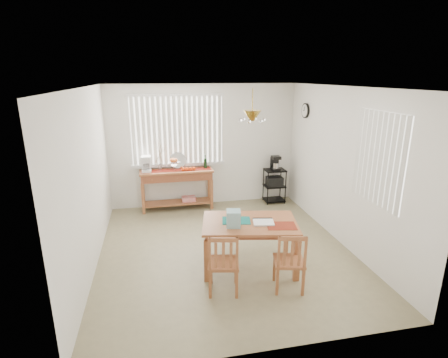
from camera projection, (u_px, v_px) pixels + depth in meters
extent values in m
cube|color=gray|center=(225.00, 250.00, 5.76)|extent=(4.00, 4.50, 0.01)
cube|color=white|center=(203.00, 146.00, 7.55)|extent=(4.00, 0.10, 2.60)
cube|color=white|center=(275.00, 240.00, 3.23)|extent=(4.00, 0.10, 2.60)
cube|color=white|center=(85.00, 182.00, 5.00)|extent=(0.10, 4.50, 2.60)
cube|color=white|center=(346.00, 167.00, 5.78)|extent=(0.10, 4.50, 2.60)
cube|color=white|center=(225.00, 83.00, 5.00)|extent=(4.00, 4.50, 0.10)
cube|color=white|center=(177.00, 131.00, 7.29)|extent=(1.90, 0.01, 1.40)
cube|color=white|center=(133.00, 132.00, 7.11)|extent=(0.07, 0.03, 1.40)
cube|color=white|center=(139.00, 132.00, 7.13)|extent=(0.07, 0.03, 1.40)
cube|color=white|center=(144.00, 132.00, 7.15)|extent=(0.07, 0.03, 1.40)
cube|color=white|center=(149.00, 132.00, 7.17)|extent=(0.07, 0.03, 1.40)
cube|color=white|center=(154.00, 131.00, 7.19)|extent=(0.07, 0.03, 1.40)
cube|color=white|center=(159.00, 131.00, 7.21)|extent=(0.07, 0.03, 1.40)
cube|color=white|center=(165.00, 131.00, 7.23)|extent=(0.07, 0.03, 1.40)
cube|color=white|center=(170.00, 131.00, 7.25)|extent=(0.07, 0.03, 1.40)
cube|color=white|center=(175.00, 131.00, 7.27)|extent=(0.07, 0.03, 1.40)
cube|color=white|center=(180.00, 131.00, 7.29)|extent=(0.07, 0.03, 1.40)
cube|color=white|center=(185.00, 130.00, 7.31)|extent=(0.07, 0.03, 1.40)
cube|color=white|center=(190.00, 130.00, 7.33)|extent=(0.07, 0.03, 1.40)
cube|color=white|center=(195.00, 130.00, 7.35)|extent=(0.07, 0.03, 1.40)
cube|color=white|center=(200.00, 130.00, 7.37)|extent=(0.07, 0.03, 1.40)
cube|color=white|center=(205.00, 130.00, 7.39)|extent=(0.07, 0.03, 1.40)
cube|color=white|center=(210.00, 130.00, 7.41)|extent=(0.07, 0.03, 1.40)
cube|color=white|center=(215.00, 130.00, 7.43)|extent=(0.07, 0.03, 1.40)
cube|color=white|center=(220.00, 129.00, 7.45)|extent=(0.07, 0.03, 1.40)
cube|color=white|center=(179.00, 165.00, 7.48)|extent=(1.98, 0.06, 0.06)
cube|color=white|center=(176.00, 95.00, 7.06)|extent=(1.98, 0.06, 0.06)
cube|color=white|center=(379.00, 159.00, 4.83)|extent=(0.01, 1.10, 1.30)
cube|color=white|center=(403.00, 168.00, 4.36)|extent=(0.03, 0.07, 1.30)
cube|color=white|center=(397.00, 166.00, 4.46)|extent=(0.03, 0.07, 1.30)
cube|color=white|center=(391.00, 164.00, 4.57)|extent=(0.03, 0.07, 1.30)
cube|color=white|center=(386.00, 162.00, 4.67)|extent=(0.03, 0.07, 1.30)
cube|color=white|center=(381.00, 160.00, 4.77)|extent=(0.03, 0.07, 1.30)
cube|color=white|center=(376.00, 158.00, 4.88)|extent=(0.03, 0.07, 1.30)
cube|color=white|center=(371.00, 156.00, 4.98)|extent=(0.03, 0.07, 1.30)
cube|color=white|center=(367.00, 155.00, 5.08)|extent=(0.03, 0.07, 1.30)
cube|color=white|center=(362.00, 153.00, 5.18)|extent=(0.03, 0.07, 1.30)
cube|color=white|center=(358.00, 152.00, 5.29)|extent=(0.03, 0.07, 1.30)
cylinder|color=black|center=(306.00, 111.00, 7.00)|extent=(0.04, 0.30, 0.30)
cylinder|color=white|center=(304.00, 111.00, 6.99)|extent=(0.01, 0.25, 0.25)
cylinder|color=olive|center=(252.00, 102.00, 4.56)|extent=(0.01, 0.01, 0.34)
cone|color=olive|center=(252.00, 116.00, 4.61)|extent=(0.24, 0.24, 0.14)
sphere|color=white|center=(264.00, 120.00, 4.66)|extent=(0.05, 0.05, 0.05)
sphere|color=white|center=(255.00, 119.00, 4.78)|extent=(0.05, 0.05, 0.05)
sphere|color=white|center=(244.00, 119.00, 4.75)|extent=(0.05, 0.05, 0.05)
sphere|color=white|center=(240.00, 120.00, 4.60)|extent=(0.05, 0.05, 0.05)
sphere|color=white|center=(249.00, 122.00, 4.48)|extent=(0.05, 0.05, 0.05)
sphere|color=white|center=(261.00, 121.00, 4.52)|extent=(0.05, 0.05, 0.05)
cube|color=#A45F37|center=(176.00, 171.00, 7.30)|extent=(1.52, 0.43, 0.04)
cube|color=brown|center=(177.00, 176.00, 7.33)|extent=(1.46, 0.39, 0.15)
cube|color=#A45F37|center=(143.00, 199.00, 7.15)|extent=(0.06, 0.06, 0.66)
cube|color=#A45F37|center=(212.00, 194.00, 7.42)|extent=(0.06, 0.06, 0.66)
cube|color=#A45F37|center=(143.00, 194.00, 7.46)|extent=(0.06, 0.06, 0.66)
cube|color=#A45F37|center=(209.00, 190.00, 7.73)|extent=(0.06, 0.06, 0.66)
cube|color=#A45F37|center=(178.00, 202.00, 7.49)|extent=(1.41, 0.37, 0.03)
cube|color=red|center=(189.00, 199.00, 7.52)|extent=(0.29, 0.21, 0.10)
cube|color=maroon|center=(176.00, 170.00, 7.29)|extent=(1.44, 0.24, 0.01)
cube|color=white|center=(147.00, 171.00, 7.17)|extent=(0.19, 0.23, 0.05)
cube|color=white|center=(146.00, 164.00, 7.20)|extent=(0.19, 0.08, 0.29)
cube|color=white|center=(146.00, 158.00, 7.07)|extent=(0.19, 0.21, 0.07)
cylinder|color=white|center=(146.00, 167.00, 7.12)|extent=(0.12, 0.12, 0.12)
cylinder|color=white|center=(174.00, 168.00, 7.25)|extent=(0.05, 0.05, 0.10)
cone|color=white|center=(174.00, 164.00, 7.22)|extent=(0.25, 0.25, 0.09)
sphere|color=red|center=(176.00, 160.00, 7.21)|extent=(0.08, 0.08, 0.08)
sphere|color=red|center=(174.00, 160.00, 7.25)|extent=(0.08, 0.08, 0.08)
sphere|color=red|center=(171.00, 161.00, 7.19)|extent=(0.08, 0.08, 0.08)
sphere|color=red|center=(174.00, 161.00, 7.16)|extent=(0.08, 0.08, 0.08)
sphere|color=#E4410C|center=(183.00, 169.00, 7.23)|extent=(0.08, 0.08, 0.08)
sphere|color=#E4410C|center=(187.00, 169.00, 7.25)|extent=(0.08, 0.08, 0.08)
sphere|color=#E4410C|center=(190.00, 169.00, 7.26)|extent=(0.08, 0.08, 0.08)
sphere|color=#E4410C|center=(194.00, 169.00, 7.28)|extent=(0.08, 0.08, 0.08)
cylinder|color=silver|center=(178.00, 160.00, 7.41)|extent=(0.34, 0.09, 0.34)
cylinder|color=white|center=(160.00, 167.00, 7.25)|extent=(0.08, 0.08, 0.13)
cylinder|color=#4C3823|center=(159.00, 154.00, 7.17)|extent=(0.08, 0.04, 0.42)
cylinder|color=#4C3823|center=(159.00, 153.00, 7.17)|extent=(0.13, 0.06, 0.46)
cylinder|color=#4C3823|center=(159.00, 155.00, 7.18)|extent=(0.17, 0.07, 0.34)
cylinder|color=#4C3823|center=(159.00, 152.00, 7.16)|extent=(0.05, 0.03, 0.52)
cylinder|color=#4C3823|center=(159.00, 156.00, 7.18)|extent=(0.21, 0.09, 0.29)
cylinder|color=black|center=(205.00, 163.00, 7.42)|extent=(0.07, 0.07, 0.22)
cylinder|color=black|center=(205.00, 156.00, 7.38)|extent=(0.03, 0.03, 0.08)
cylinder|color=black|center=(268.00, 189.00, 7.64)|extent=(0.02, 0.02, 0.76)
cylinder|color=black|center=(286.00, 187.00, 7.71)|extent=(0.02, 0.02, 0.76)
cylinder|color=black|center=(263.00, 184.00, 7.94)|extent=(0.02, 0.02, 0.76)
cylinder|color=black|center=(280.00, 183.00, 8.02)|extent=(0.02, 0.02, 0.76)
cube|color=black|center=(275.00, 170.00, 7.72)|extent=(0.45, 0.36, 0.03)
cube|color=black|center=(274.00, 186.00, 7.83)|extent=(0.45, 0.36, 0.02)
cube|color=black|center=(274.00, 200.00, 7.92)|extent=(0.45, 0.36, 0.02)
cube|color=black|center=(274.00, 181.00, 7.79)|extent=(0.34, 0.27, 0.20)
cube|color=black|center=(275.00, 169.00, 7.69)|extent=(0.18, 0.21, 0.04)
cube|color=black|center=(274.00, 163.00, 7.73)|extent=(0.18, 0.07, 0.27)
cube|color=black|center=(276.00, 157.00, 7.62)|extent=(0.18, 0.20, 0.06)
cylinder|color=silver|center=(276.00, 165.00, 7.66)|extent=(0.12, 0.12, 0.12)
cube|color=#A45F37|center=(250.00, 223.00, 5.05)|extent=(1.49, 1.11, 0.04)
cube|color=brown|center=(250.00, 226.00, 5.07)|extent=(1.38, 1.00, 0.06)
cube|color=#A45F37|center=(206.00, 261.00, 4.80)|extent=(0.08, 0.08, 0.63)
cube|color=#A45F37|center=(296.00, 260.00, 4.81)|extent=(0.08, 0.08, 0.63)
cube|color=#A45F37|center=(208.00, 236.00, 5.52)|extent=(0.08, 0.08, 0.63)
cube|color=#A45F37|center=(286.00, 236.00, 5.53)|extent=(0.08, 0.08, 0.63)
cube|color=#136B65|center=(236.00, 220.00, 5.09)|extent=(0.45, 0.36, 0.01)
cube|color=maroon|center=(281.00, 226.00, 4.91)|extent=(0.45, 0.36, 0.01)
cube|color=white|center=(263.00, 222.00, 5.00)|extent=(0.33, 0.28, 0.02)
cube|color=black|center=(262.00, 219.00, 5.12)|extent=(0.29, 0.08, 0.03)
cube|color=#8ABEC9|center=(234.00, 219.00, 4.87)|extent=(0.23, 0.23, 0.23)
cube|color=#A45F37|center=(223.00, 263.00, 4.56)|extent=(0.47, 0.47, 0.04)
cube|color=#A45F37|center=(236.00, 270.00, 4.78)|extent=(0.04, 0.04, 0.39)
cube|color=#A45F37|center=(211.00, 270.00, 4.78)|extent=(0.04, 0.04, 0.39)
cube|color=#A45F37|center=(237.00, 285.00, 4.46)|extent=(0.04, 0.04, 0.39)
cube|color=#A45F37|center=(210.00, 285.00, 4.46)|extent=(0.04, 0.04, 0.39)
cube|color=#A45F37|center=(237.00, 254.00, 4.32)|extent=(0.04, 0.04, 0.43)
cube|color=#A45F37|center=(210.00, 254.00, 4.32)|extent=(0.04, 0.04, 0.43)
cube|color=#A45F37|center=(223.00, 240.00, 4.27)|extent=(0.36, 0.10, 0.06)
cube|color=#A45F37|center=(231.00, 255.00, 4.33)|extent=(0.04, 0.03, 0.35)
cube|color=#A45F37|center=(223.00, 255.00, 4.33)|extent=(0.04, 0.03, 0.35)
cube|color=#A45F37|center=(216.00, 255.00, 4.33)|extent=(0.04, 0.03, 0.35)
cube|color=#A45F37|center=(289.00, 261.00, 4.62)|extent=(0.47, 0.47, 0.04)
cube|color=#A45F37|center=(298.00, 269.00, 4.83)|extent=(0.04, 0.04, 0.38)
cube|color=#A45F37|center=(274.00, 268.00, 4.84)|extent=(0.04, 0.04, 0.38)
cube|color=#A45F37|center=(303.00, 282.00, 4.51)|extent=(0.04, 0.04, 0.38)
cube|color=#A45F37|center=(277.00, 282.00, 4.52)|extent=(0.04, 0.04, 0.38)
cube|color=#A45F37|center=(305.00, 252.00, 4.38)|extent=(0.04, 0.04, 0.43)
cube|color=#A45F37|center=(279.00, 252.00, 4.39)|extent=(0.04, 0.04, 0.43)
cube|color=#A45F37|center=(293.00, 239.00, 4.33)|extent=(0.35, 0.11, 0.06)
cube|color=#A45F37|center=(299.00, 254.00, 4.39)|extent=(0.04, 0.03, 0.34)
cube|color=#A45F37|center=(292.00, 254.00, 4.39)|extent=(0.04, 0.03, 0.34)
cube|color=#A45F37|center=(285.00, 253.00, 4.39)|extent=(0.04, 0.03, 0.34)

